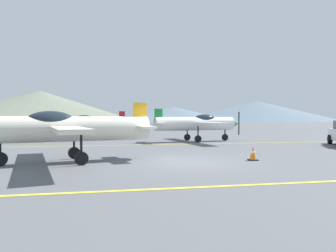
% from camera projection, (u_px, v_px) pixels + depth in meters
% --- Properties ---
extents(ground_plane, '(400.00, 400.00, 0.00)m').
position_uv_depth(ground_plane, '(183.00, 162.00, 12.72)').
color(ground_plane, '#54565B').
extents(apron_line_near, '(80.00, 0.16, 0.01)m').
position_uv_depth(apron_line_near, '(226.00, 186.00, 8.16)').
color(apron_line_near, yellow).
rests_on(apron_line_near, ground_plane).
extents(apron_line_far, '(80.00, 0.16, 0.01)m').
position_uv_depth(apron_line_far, '(154.00, 145.00, 20.74)').
color(apron_line_far, yellow).
rests_on(apron_line_far, ground_plane).
extents(airplane_near, '(7.21, 8.20, 2.46)m').
position_uv_depth(airplane_near, '(65.00, 128.00, 12.49)').
color(airplane_near, silver).
rests_on(airplane_near, ground_plane).
extents(airplane_mid, '(7.19, 8.25, 2.46)m').
position_uv_depth(airplane_mid, '(198.00, 123.00, 23.75)').
color(airplane_mid, white).
rests_on(airplane_mid, ground_plane).
extents(airplane_far, '(7.11, 8.20, 2.46)m').
position_uv_depth(airplane_far, '(90.00, 122.00, 31.02)').
color(airplane_far, '#33478C').
rests_on(airplane_far, ground_plane).
extents(traffic_cone_front, '(0.36, 0.36, 0.59)m').
position_uv_depth(traffic_cone_front, '(253.00, 154.00, 13.15)').
color(traffic_cone_front, black).
rests_on(traffic_cone_front, ground_plane).
extents(hill_centerleft, '(82.12, 82.12, 12.91)m').
position_uv_depth(hill_centerleft, '(40.00, 106.00, 127.55)').
color(hill_centerleft, slate).
rests_on(hill_centerleft, ground_plane).
extents(hill_centerright, '(55.88, 55.88, 6.38)m').
position_uv_depth(hill_centerright, '(173.00, 115.00, 131.01)').
color(hill_centerright, slate).
rests_on(hill_centerright, ground_plane).
extents(hill_right, '(83.56, 83.56, 10.62)m').
position_uv_depth(hill_right, '(257.00, 111.00, 164.96)').
color(hill_right, slate).
rests_on(hill_right, ground_plane).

